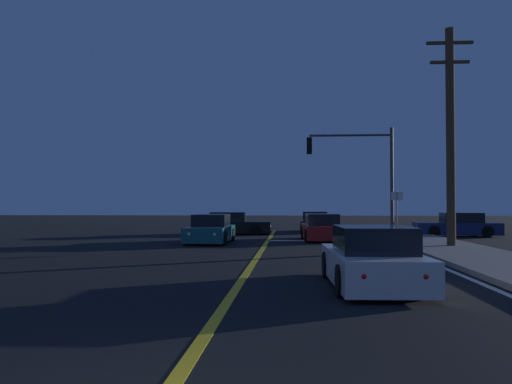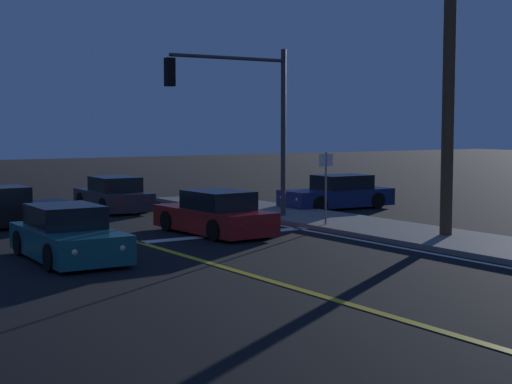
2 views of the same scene
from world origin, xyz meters
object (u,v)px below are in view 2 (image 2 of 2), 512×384
object	(u,v)px
traffic_signal_near_right	(243,105)
street_sign_corner	(326,177)
car_following_oncoming_teal	(68,236)
car_far_approaching_red	(215,215)
utility_pole_right	(449,78)
car_side_waiting_navy	(338,194)
car_parked_curb_charcoal	(113,196)

from	to	relation	value
traffic_signal_near_right	street_sign_corner	distance (m)	3.90
car_following_oncoming_teal	traffic_signal_near_right	xyz separation A→B (m)	(7.57, 3.87, 3.43)
car_following_oncoming_teal	car_far_approaching_red	xyz separation A→B (m)	(5.35, 2.00, 0.00)
utility_pole_right	traffic_signal_near_right	bearing A→B (deg)	112.51
car_side_waiting_navy	car_far_approaching_red	size ratio (longest dim) A/B	1.04
car_parked_curb_charcoal	utility_pole_right	world-z (taller)	utility_pole_right
car_side_waiting_navy	car_following_oncoming_teal	xyz separation A→B (m)	(-13.25, -5.78, -0.00)
car_following_oncoming_teal	car_far_approaching_red	size ratio (longest dim) A/B	0.94
car_parked_curb_charcoal	traffic_signal_near_right	world-z (taller)	traffic_signal_near_right
utility_pole_right	car_far_approaching_red	bearing A→B (deg)	136.21
car_side_waiting_navy	street_sign_corner	world-z (taller)	street_sign_corner
street_sign_corner	car_following_oncoming_teal	bearing A→B (deg)	-173.18
car_parked_curb_charcoal	utility_pole_right	xyz separation A→B (m)	(4.95, -12.70, 4.09)
car_parked_curb_charcoal	street_sign_corner	size ratio (longest dim) A/B	1.77
car_following_oncoming_teal	utility_pole_right	distance (m)	11.45
car_parked_curb_charcoal	traffic_signal_near_right	xyz separation A→B (m)	(2.20, -6.06, 3.43)
traffic_signal_near_right	utility_pole_right	world-z (taller)	utility_pole_right
car_far_approaching_red	street_sign_corner	bearing A→B (deg)	-17.35
car_following_oncoming_teal	car_parked_curb_charcoal	xyz separation A→B (m)	(5.37, 9.92, 0.00)
car_side_waiting_navy	car_following_oncoming_teal	world-z (taller)	same
car_far_approaching_red	traffic_signal_near_right	bearing A→B (deg)	37.30
utility_pole_right	street_sign_corner	world-z (taller)	utility_pole_right
car_side_waiting_navy	car_parked_curb_charcoal	size ratio (longest dim) A/B	1.07
car_side_waiting_navy	traffic_signal_near_right	distance (m)	6.91
car_following_oncoming_teal	car_parked_curb_charcoal	size ratio (longest dim) A/B	0.97
car_following_oncoming_teal	car_side_waiting_navy	bearing A→B (deg)	-155.20
traffic_signal_near_right	utility_pole_right	bearing A→B (deg)	112.51
car_following_oncoming_teal	utility_pole_right	xyz separation A→B (m)	(10.33, -2.77, 4.09)
utility_pole_right	car_parked_curb_charcoal	bearing A→B (deg)	111.30
traffic_signal_near_right	car_side_waiting_navy	bearing A→B (deg)	-161.36
car_following_oncoming_teal	street_sign_corner	size ratio (longest dim) A/B	1.72
car_far_approaching_red	traffic_signal_near_right	world-z (taller)	traffic_signal_near_right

